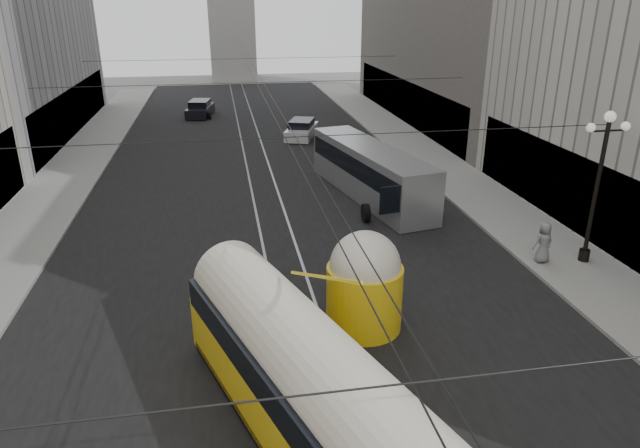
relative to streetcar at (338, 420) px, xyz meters
name	(u,v)px	position (x,y,z in m)	size (l,w,h in m)	color
road	(261,179)	(0.12, 24.20, -1.74)	(20.00, 85.00, 0.02)	black
sidewalk_left	(72,172)	(-11.88, 27.70, -1.66)	(4.00, 72.00, 0.15)	gray
sidewalk_right	(425,155)	(12.12, 27.70, -1.66)	(4.00, 72.00, 0.15)	gray
rail_left	(249,180)	(-0.63, 24.20, -1.74)	(0.12, 85.00, 0.04)	gray
rail_right	(273,179)	(0.87, 24.20, -1.74)	(0.12, 85.00, 0.04)	gray
lamppost_right_mid	(598,180)	(12.72, 9.70, 2.00)	(1.86, 0.44, 6.37)	black
catenary	(261,86)	(0.24, 23.19, 4.14)	(25.00, 72.00, 0.23)	black
streetcar	(338,420)	(0.00, 0.00, 0.00)	(7.05, 15.46, 3.56)	yellow
city_bus	(370,170)	(5.94, 19.85, -0.16)	(4.62, 11.73, 2.89)	#A9ABAE
sedan_white_far	(302,130)	(4.24, 34.96, -1.07)	(3.38, 5.06, 1.48)	white
sedan_dark_far	(200,109)	(-4.00, 45.62, -1.06)	(2.76, 5.04, 1.51)	black
pedestrian_sidewalk_right	(544,243)	(10.87, 9.90, -0.71)	(0.86, 0.53, 1.75)	slate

